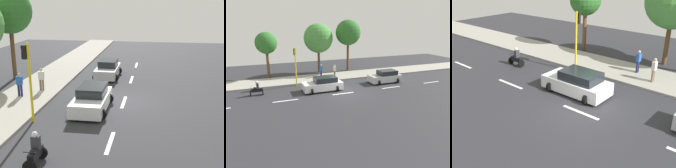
# 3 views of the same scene
# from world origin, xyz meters

# --- Properties ---
(ground_plane) EXTENTS (40.00, 60.00, 0.10)m
(ground_plane) POSITION_xyz_m (0.00, 0.00, -0.05)
(ground_plane) COLOR #2D2D33
(sidewalk) EXTENTS (4.00, 60.00, 0.15)m
(sidewalk) POSITION_xyz_m (7.00, 0.00, 0.07)
(sidewalk) COLOR #9E998E
(sidewalk) RESTS_ON ground
(lane_stripe_far_north) EXTENTS (0.20, 2.40, 0.01)m
(lane_stripe_far_north) POSITION_xyz_m (0.00, -12.00, 0.01)
(lane_stripe_far_north) COLOR white
(lane_stripe_far_north) RESTS_ON ground
(lane_stripe_north) EXTENTS (0.20, 2.40, 0.01)m
(lane_stripe_north) POSITION_xyz_m (0.00, -6.00, 0.01)
(lane_stripe_north) COLOR white
(lane_stripe_north) RESTS_ON ground
(lane_stripe_mid) EXTENTS (0.20, 2.40, 0.01)m
(lane_stripe_mid) POSITION_xyz_m (0.00, 0.00, 0.01)
(lane_stripe_mid) COLOR white
(lane_stripe_mid) RESTS_ON ground
(lane_stripe_south) EXTENTS (0.20, 2.40, 0.01)m
(lane_stripe_south) POSITION_xyz_m (0.00, 6.00, 0.01)
(lane_stripe_south) COLOR white
(lane_stripe_south) RESTS_ON ground
(car_white) EXTENTS (2.35, 4.29, 1.52)m
(car_white) POSITION_xyz_m (1.83, 1.65, 0.71)
(car_white) COLOR white
(car_white) RESTS_ON ground
(car_silver) EXTENTS (2.23, 4.01, 1.52)m
(car_silver) POSITION_xyz_m (2.17, -6.58, 0.71)
(car_silver) COLOR #B7B7BC
(car_silver) RESTS_ON ground
(motorcycle) EXTENTS (0.60, 1.30, 1.53)m
(motorcycle) POSITION_xyz_m (2.75, 8.51, 0.64)
(motorcycle) COLOR black
(motorcycle) RESTS_ON ground
(pedestrian_near_signal) EXTENTS (0.40, 0.24, 1.69)m
(pedestrian_near_signal) POSITION_xyz_m (6.32, -1.38, 1.06)
(pedestrian_near_signal) COLOR #72604C
(pedestrian_near_signal) RESTS_ON sidewalk
(pedestrian_by_tree) EXTENTS (0.40, 0.24, 1.69)m
(pedestrian_by_tree) POSITION_xyz_m (7.29, 0.22, 1.06)
(pedestrian_by_tree) COLOR #1E1E4C
(pedestrian_by_tree) RESTS_ON sidewalk
(traffic_light_corner) EXTENTS (0.49, 0.24, 4.50)m
(traffic_light_corner) POSITION_xyz_m (4.85, 4.04, 2.93)
(traffic_light_corner) COLOR yellow
(traffic_light_corner) RESTS_ON ground
(street_tree_north) EXTENTS (3.76, 3.76, 7.65)m
(street_tree_north) POSITION_xyz_m (10.20, -4.98, 5.73)
(street_tree_north) COLOR brown
(street_tree_north) RESTS_ON ground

